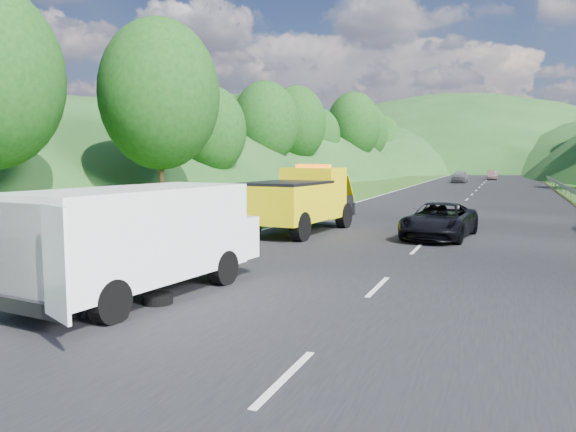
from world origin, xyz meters
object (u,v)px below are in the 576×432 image
at_px(woman, 201,248).
at_px(worker, 80,318).
at_px(white_van, 141,235).
at_px(passing_suv, 439,238).
at_px(tow_truck, 301,200).
at_px(suitcase, 145,249).
at_px(child, 235,264).
at_px(spare_tire, 158,304).

xyz_separation_m(woman, worker, (2.22, -8.38, 0.00)).
relative_size(white_van, passing_suv, 1.48).
xyz_separation_m(tow_truck, worker, (0.30, -13.30, -1.38)).
relative_size(white_van, woman, 4.22).
bearing_deg(suitcase, white_van, -54.63).
height_order(white_van, child, white_van).
bearing_deg(worker, spare_tire, 31.76).
relative_size(woman, child, 1.89).
height_order(child, spare_tire, child).
relative_size(worker, passing_suv, 0.32).
bearing_deg(child, woman, 142.94).
distance_m(white_van, suitcase, 5.23).
height_order(tow_truck, passing_suv, tow_truck).
bearing_deg(suitcase, woman, 73.41).
distance_m(child, passing_suv, 9.07).
bearing_deg(woman, worker, 161.31).
bearing_deg(white_van, woman, 116.58).
bearing_deg(passing_suv, white_van, -107.81).
relative_size(tow_truck, white_van, 0.94).
bearing_deg(suitcase, spare_tire, -51.67).
xyz_separation_m(tow_truck, spare_tire, (1.10, -11.85, -1.38)).
xyz_separation_m(tow_truck, suitcase, (-2.59, -7.19, -1.11)).
bearing_deg(passing_suv, tow_truck, -170.28).
relative_size(worker, spare_tire, 2.35).
distance_m(white_van, worker, 2.38).
xyz_separation_m(white_van, suitcase, (-2.96, 4.17, -1.12)).
bearing_deg(tow_truck, woman, -106.07).
bearing_deg(passing_suv, suitcase, -131.12).
height_order(white_van, suitcase, white_van).
xyz_separation_m(spare_tire, passing_suv, (4.44, 12.21, 0.00)).
xyz_separation_m(child, spare_tire, (0.51, -4.62, 0.00)).
bearing_deg(spare_tire, tow_truck, 95.29).
distance_m(suitcase, passing_suv, 11.10).
relative_size(tow_truck, spare_tire, 10.29).
distance_m(child, worker, 6.07).
bearing_deg(child, passing_suv, 62.67).
height_order(tow_truck, woman, tow_truck).
height_order(spare_tire, passing_suv, passing_suv).
bearing_deg(suitcase, tow_truck, 70.20).
height_order(white_van, worker, white_van).
xyz_separation_m(woman, suitcase, (-0.68, -2.27, 0.27)).
bearing_deg(worker, woman, 75.34).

